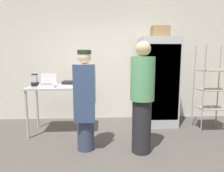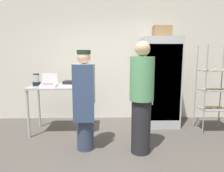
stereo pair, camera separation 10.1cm
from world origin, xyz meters
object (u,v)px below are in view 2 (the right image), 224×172
object	(u,v)px
person_customer	(141,97)
binder_stack	(71,83)
cardboard_storage_box	(162,32)
donut_box	(48,84)
blender_pitcher	(36,80)
person_baker	(85,99)
baking_rack	(214,90)
refrigerator	(159,82)

from	to	relation	value
person_customer	binder_stack	bearing A→B (deg)	143.14
cardboard_storage_box	person_customer	xyz separation A→B (m)	(-0.66, -1.42, -1.15)
donut_box	cardboard_storage_box	size ratio (longest dim) A/B	0.78
blender_pitcher	person_baker	bearing A→B (deg)	-38.13
baking_rack	person_baker	world-z (taller)	baking_rack
refrigerator	person_baker	bearing A→B (deg)	-141.13
refrigerator	baking_rack	size ratio (longest dim) A/B	1.10
refrigerator	person_baker	xyz separation A→B (m)	(-1.50, -1.21, -0.12)
refrigerator	blender_pitcher	xyz separation A→B (m)	(-2.53, -0.40, 0.09)
blender_pitcher	cardboard_storage_box	distance (m)	2.80
blender_pitcher	binder_stack	xyz separation A→B (m)	(0.68, -0.02, -0.06)
refrigerator	baking_rack	xyz separation A→B (m)	(0.98, -0.45, -0.11)
donut_box	blender_pitcher	distance (m)	0.32
baking_rack	person_customer	bearing A→B (deg)	-150.88
person_baker	person_customer	size ratio (longest dim) A/B	0.92
binder_stack	person_baker	xyz separation A→B (m)	(0.35, -0.79, -0.15)
baking_rack	binder_stack	xyz separation A→B (m)	(-2.83, 0.04, 0.14)
donut_box	person_baker	size ratio (longest dim) A/B	0.18
baking_rack	cardboard_storage_box	bearing A→B (deg)	150.30
donut_box	cardboard_storage_box	xyz separation A→B (m)	(2.30, 0.63, 1.05)
baking_rack	blender_pitcher	xyz separation A→B (m)	(-3.51, 0.06, 0.20)
cardboard_storage_box	person_customer	size ratio (longest dim) A/B	0.22
binder_stack	cardboard_storage_box	size ratio (longest dim) A/B	0.78
baking_rack	donut_box	world-z (taller)	baking_rack
baking_rack	donut_box	size ratio (longest dim) A/B	5.86
refrigerator	baking_rack	bearing A→B (deg)	-24.81
donut_box	person_baker	world-z (taller)	person_baker
baking_rack	person_customer	size ratio (longest dim) A/B	1.00
cardboard_storage_box	baking_rack	bearing A→B (deg)	-29.70
cardboard_storage_box	person_baker	size ratio (longest dim) A/B	0.23
binder_stack	baking_rack	bearing A→B (deg)	-0.79
binder_stack	person_customer	xyz separation A→B (m)	(1.23, -0.93, -0.10)
person_baker	binder_stack	bearing A→B (deg)	113.83
refrigerator	person_baker	world-z (taller)	refrigerator
person_baker	person_customer	distance (m)	0.90
cardboard_storage_box	blender_pitcher	bearing A→B (deg)	-169.57
donut_box	blender_pitcher	world-z (taller)	donut_box
donut_box	refrigerator	bearing A→B (deg)	13.67
person_customer	baking_rack	bearing A→B (deg)	29.12
donut_box	baking_rack	bearing A→B (deg)	1.68
donut_box	blender_pitcher	size ratio (longest dim) A/B	1.23
refrigerator	binder_stack	distance (m)	1.89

